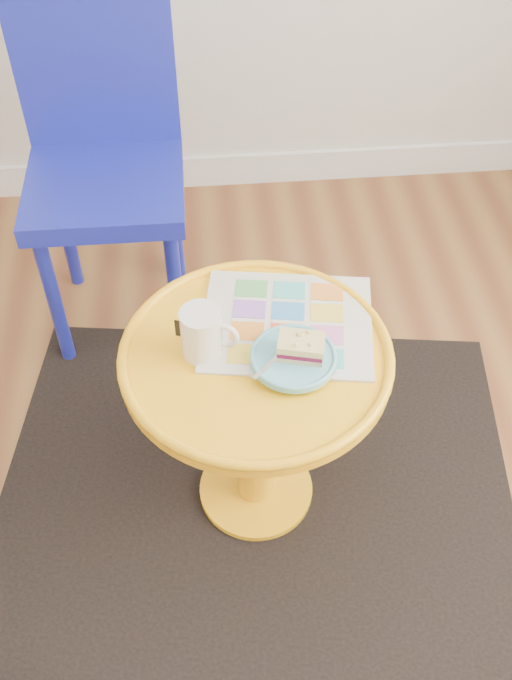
{
  "coord_description": "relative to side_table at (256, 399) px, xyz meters",
  "views": [
    {
      "loc": [
        0.46,
        -0.38,
        1.69
      ],
      "look_at": [
        0.56,
        0.65,
        0.57
      ],
      "focal_mm": 40.0,
      "sensor_mm": 36.0,
      "label": 1
    }
  ],
  "objects": [
    {
      "name": "mug",
      "position": [
        -0.11,
        0.01,
        0.21
      ],
      "size": [
        0.12,
        0.08,
        0.11
      ],
      "rotation": [
        0.0,
        0.0,
        -0.35
      ],
      "color": "white",
      "rests_on": "side_table"
    },
    {
      "name": "cake_slice",
      "position": [
        0.09,
        -0.03,
        0.2
      ],
      "size": [
        0.1,
        0.08,
        0.04
      ],
      "rotation": [
        0.0,
        0.0,
        -0.24
      ],
      "color": "#D3BC8C",
      "rests_on": "plate"
    },
    {
      "name": "chair",
      "position": [
        -0.34,
        0.75,
        0.16
      ],
      "size": [
        0.42,
        0.42,
        0.95
      ],
      "rotation": [
        0.0,
        0.0,
        -0.0
      ],
      "color": "#18209E",
      "rests_on": "ground"
    },
    {
      "name": "side_table",
      "position": [
        0.0,
        0.0,
        0.0
      ],
      "size": [
        0.56,
        0.56,
        0.53
      ],
      "color": "#FFAF15",
      "rests_on": "ground"
    },
    {
      "name": "rug",
      "position": [
        0.0,
        0.0,
        -0.38
      ],
      "size": [
        1.44,
        1.27,
        0.01
      ],
      "primitive_type": "cube",
      "rotation": [
        0.0,
        0.0,
        -0.14
      ],
      "color": "black",
      "rests_on": "ground"
    },
    {
      "name": "fork",
      "position": [
        0.04,
        -0.04,
        0.18
      ],
      "size": [
        0.11,
        0.11,
        0.0
      ],
      "rotation": [
        0.0,
        0.0,
        -0.79
      ],
      "color": "silver",
      "rests_on": "plate"
    },
    {
      "name": "plate",
      "position": [
        0.07,
        -0.04,
        0.17
      ],
      "size": [
        0.17,
        0.17,
        0.02
      ],
      "color": "#61B9CE",
      "rests_on": "newspaper"
    },
    {
      "name": "newspaper",
      "position": [
        0.07,
        0.08,
        0.15
      ],
      "size": [
        0.4,
        0.36,
        0.01
      ],
      "primitive_type": "cube",
      "rotation": [
        0.0,
        0.0,
        -0.16
      ],
      "color": "silver",
      "rests_on": "side_table"
    }
  ]
}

